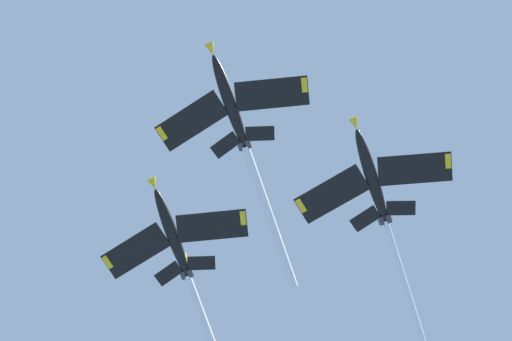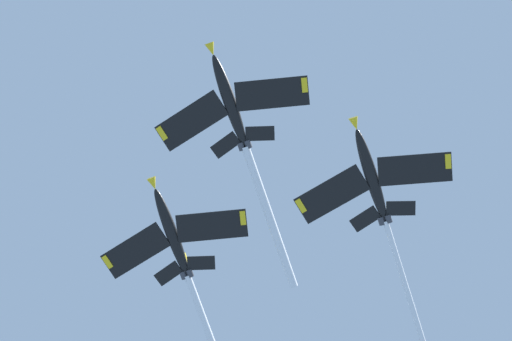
# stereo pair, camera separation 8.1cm
# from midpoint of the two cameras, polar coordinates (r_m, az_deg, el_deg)

# --- Properties ---
(jet_lead) EXTENTS (25.41, 23.10, 10.09)m
(jet_lead) POSITION_cam_midpoint_polar(r_m,az_deg,el_deg) (111.96, -0.84, 2.02)
(jet_lead) COLOR black
(jet_left_wing) EXTENTS (25.19, 22.43, 9.88)m
(jet_left_wing) POSITION_cam_midpoint_polar(r_m,az_deg,el_deg) (112.30, 7.71, -1.65)
(jet_left_wing) COLOR black
(jet_right_wing) EXTENTS (23.51, 21.68, 9.16)m
(jet_right_wing) POSITION_cam_midpoint_polar(r_m,az_deg,el_deg) (117.11, -4.77, -5.43)
(jet_right_wing) COLOR black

